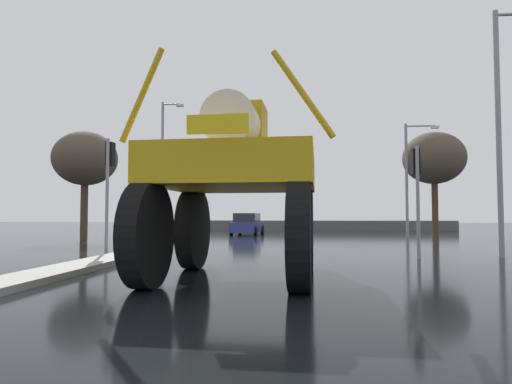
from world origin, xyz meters
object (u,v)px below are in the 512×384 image
(sedan_ahead, at_px, (247,224))
(traffic_signal_near_left, at_px, (109,170))
(streetlight_near_right, at_px, (503,119))
(bare_tree_left, at_px, (85,159))
(traffic_signal_near_right, at_px, (416,176))
(streetlight_far_left, at_px, (164,162))
(bare_tree_right, at_px, (434,159))
(streetlight_far_right, at_px, (410,173))
(oversize_sprayer, at_px, (237,184))

(sedan_ahead, relative_size, traffic_signal_near_left, 1.04)
(streetlight_near_right, relative_size, bare_tree_left, 1.39)
(traffic_signal_near_right, bearing_deg, traffic_signal_near_left, -179.97)
(streetlight_far_left, bearing_deg, bare_tree_left, -112.84)
(bare_tree_left, distance_m, bare_tree_right, 21.88)
(traffic_signal_near_right, distance_m, streetlight_far_right, 14.78)
(streetlight_near_right, bearing_deg, sedan_ahead, 123.07)
(sedan_ahead, distance_m, traffic_signal_near_left, 17.16)
(oversize_sprayer, height_order, bare_tree_left, bare_tree_left)
(traffic_signal_near_right, relative_size, streetlight_far_right, 0.51)
(bare_tree_right, bearing_deg, traffic_signal_near_right, -107.98)
(traffic_signal_near_left, bearing_deg, traffic_signal_near_right, 0.03)
(streetlight_far_right, bearing_deg, bare_tree_right, 32.73)
(traffic_signal_near_right, relative_size, bare_tree_left, 0.61)
(oversize_sprayer, height_order, bare_tree_right, bare_tree_right)
(oversize_sprayer, relative_size, traffic_signal_near_right, 1.47)
(sedan_ahead, height_order, bare_tree_right, bare_tree_right)
(oversize_sprayer, height_order, traffic_signal_near_right, oversize_sprayer)
(oversize_sprayer, distance_m, bare_tree_left, 17.29)
(traffic_signal_near_right, height_order, streetlight_far_left, streetlight_far_left)
(traffic_signal_near_left, bearing_deg, sedan_ahead, 80.26)
(oversize_sprayer, relative_size, streetlight_far_left, 0.60)
(streetlight_near_right, xyz_separation_m, bare_tree_right, (2.07, 15.06, 0.51))
(streetlight_far_left, relative_size, streetlight_far_right, 1.26)
(bare_tree_left, bearing_deg, streetlight_far_right, 17.56)
(sedan_ahead, distance_m, streetlight_far_left, 7.30)
(traffic_signal_near_left, relative_size, traffic_signal_near_right, 1.11)
(sedan_ahead, bearing_deg, streetlight_far_left, 117.82)
(streetlight_far_right, bearing_deg, bare_tree_left, -162.44)
(traffic_signal_near_left, relative_size, streetlight_near_right, 0.49)
(bare_tree_right, bearing_deg, bare_tree_left, -160.90)
(sedan_ahead, relative_size, streetlight_far_left, 0.46)
(sedan_ahead, bearing_deg, streetlight_near_right, -141.87)
(oversize_sprayer, bearing_deg, streetlight_far_left, 23.96)
(streetlight_far_right, distance_m, bare_tree_right, 2.47)
(oversize_sprayer, xyz_separation_m, traffic_signal_near_left, (-5.27, 5.18, 0.87))
(traffic_signal_near_left, bearing_deg, bare_tree_left, 121.37)
(streetlight_near_right, bearing_deg, oversize_sprayer, -145.11)
(traffic_signal_near_left, xyz_separation_m, bare_tree_right, (15.53, 15.58, 2.17))
(traffic_signal_near_left, relative_size, bare_tree_right, 0.59)
(bare_tree_right, bearing_deg, sedan_ahead, 174.65)
(traffic_signal_near_left, height_order, streetlight_far_left, streetlight_far_left)
(traffic_signal_near_left, distance_m, bare_tree_right, 22.10)
(streetlight_near_right, xyz_separation_m, bare_tree_left, (-18.59, 7.90, -0.16))
(streetlight_far_left, distance_m, streetlight_far_right, 16.25)
(streetlight_near_right, distance_m, bare_tree_left, 20.20)
(streetlight_near_right, height_order, bare_tree_left, streetlight_near_right)
(traffic_signal_near_right, bearing_deg, streetlight_near_right, 9.85)
(traffic_signal_near_left, relative_size, streetlight_far_right, 0.56)
(oversize_sprayer, distance_m, streetlight_far_right, 21.36)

